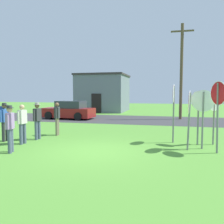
{
  "coord_description": "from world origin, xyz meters",
  "views": [
    {
      "loc": [
        2.7,
        -8.24,
        2.19
      ],
      "look_at": [
        0.13,
        2.28,
        1.3
      ],
      "focal_mm": 37.66,
      "sensor_mm": 36.0,
      "label": 1
    }
  ],
  "objects_px": {
    "stop_sign_tallest": "(189,109)",
    "person_with_sunhat": "(5,120)",
    "stop_sign_low_front": "(203,108)",
    "utility_pole": "(181,70)",
    "person_holding_notes": "(10,126)",
    "parked_car_on_street": "(69,111)",
    "stop_sign_leaning_right": "(214,109)",
    "person_in_blue": "(37,119)",
    "person_in_teal": "(22,122)",
    "person_on_left": "(57,117)",
    "stop_sign_center_cluster": "(198,108)",
    "stop_sign_rear_right": "(174,103)",
    "stop_sign_far_back": "(218,103)"
  },
  "relations": [
    {
      "from": "parked_car_on_street",
      "to": "stop_sign_center_cluster",
      "type": "relative_size",
      "value": 1.94
    },
    {
      "from": "person_holding_notes",
      "to": "person_in_teal",
      "type": "bearing_deg",
      "value": 107.81
    },
    {
      "from": "person_with_sunhat",
      "to": "stop_sign_rear_right",
      "type": "bearing_deg",
      "value": 11.51
    },
    {
      "from": "parked_car_on_street",
      "to": "person_with_sunhat",
      "type": "relative_size",
      "value": 2.54
    },
    {
      "from": "stop_sign_far_back",
      "to": "person_with_sunhat",
      "type": "distance_m",
      "value": 8.91
    },
    {
      "from": "person_holding_notes",
      "to": "person_on_left",
      "type": "bearing_deg",
      "value": 89.66
    },
    {
      "from": "utility_pole",
      "to": "stop_sign_low_front",
      "type": "xyz_separation_m",
      "value": [
        0.36,
        -10.52,
        -2.47
      ]
    },
    {
      "from": "stop_sign_leaning_right",
      "to": "person_with_sunhat",
      "type": "xyz_separation_m",
      "value": [
        -9.02,
        -1.51,
        -0.51
      ]
    },
    {
      "from": "utility_pole",
      "to": "stop_sign_rear_right",
      "type": "height_order",
      "value": "utility_pole"
    },
    {
      "from": "stop_sign_tallest",
      "to": "person_on_left",
      "type": "relative_size",
      "value": 1.34
    },
    {
      "from": "stop_sign_center_cluster",
      "to": "stop_sign_far_back",
      "type": "bearing_deg",
      "value": -68.92
    },
    {
      "from": "stop_sign_leaning_right",
      "to": "person_in_blue",
      "type": "xyz_separation_m",
      "value": [
        -7.81,
        -0.81,
        -0.51
      ]
    },
    {
      "from": "stop_sign_rear_right",
      "to": "stop_sign_center_cluster",
      "type": "bearing_deg",
      "value": -11.55
    },
    {
      "from": "parked_car_on_street",
      "to": "person_on_left",
      "type": "distance_m",
      "value": 7.72
    },
    {
      "from": "utility_pole",
      "to": "person_with_sunhat",
      "type": "xyz_separation_m",
      "value": [
        -8.1,
        -11.11,
        -3.07
      ]
    },
    {
      "from": "stop_sign_rear_right",
      "to": "stop_sign_low_front",
      "type": "xyz_separation_m",
      "value": [
        1.09,
        -0.91,
        -0.18
      ]
    },
    {
      "from": "person_on_left",
      "to": "stop_sign_leaning_right",
      "type": "bearing_deg",
      "value": -3.32
    },
    {
      "from": "person_on_left",
      "to": "person_with_sunhat",
      "type": "relative_size",
      "value": 0.97
    },
    {
      "from": "person_in_blue",
      "to": "person_on_left",
      "type": "bearing_deg",
      "value": 73.04
    },
    {
      "from": "stop_sign_rear_right",
      "to": "stop_sign_low_front",
      "type": "height_order",
      "value": "stop_sign_rear_right"
    },
    {
      "from": "parked_car_on_street",
      "to": "person_in_teal",
      "type": "height_order",
      "value": "person_in_teal"
    },
    {
      "from": "person_with_sunhat",
      "to": "stop_sign_leaning_right",
      "type": "bearing_deg",
      "value": 9.52
    },
    {
      "from": "utility_pole",
      "to": "person_in_teal",
      "type": "relative_size",
      "value": 4.58
    },
    {
      "from": "utility_pole",
      "to": "stop_sign_low_front",
      "type": "bearing_deg",
      "value": -88.02
    },
    {
      "from": "stop_sign_leaning_right",
      "to": "person_in_teal",
      "type": "distance_m",
      "value": 8.12
    },
    {
      "from": "stop_sign_leaning_right",
      "to": "stop_sign_far_back",
      "type": "distance_m",
      "value": 1.56
    },
    {
      "from": "stop_sign_leaning_right",
      "to": "person_on_left",
      "type": "distance_m",
      "value": 7.46
    },
    {
      "from": "stop_sign_low_front",
      "to": "person_with_sunhat",
      "type": "relative_size",
      "value": 1.32
    },
    {
      "from": "stop_sign_low_front",
      "to": "person_in_teal",
      "type": "bearing_deg",
      "value": -172.84
    },
    {
      "from": "stop_sign_center_cluster",
      "to": "person_holding_notes",
      "type": "bearing_deg",
      "value": -156.19
    },
    {
      "from": "parked_car_on_street",
      "to": "person_with_sunhat",
      "type": "xyz_separation_m",
      "value": [
        1.02,
        -9.21,
        0.3
      ]
    },
    {
      "from": "stop_sign_center_cluster",
      "to": "stop_sign_low_front",
      "type": "bearing_deg",
      "value": -82.69
    },
    {
      "from": "stop_sign_tallest",
      "to": "person_on_left",
      "type": "bearing_deg",
      "value": 165.02
    },
    {
      "from": "person_with_sunhat",
      "to": "person_in_blue",
      "type": "distance_m",
      "value": 1.4
    },
    {
      "from": "utility_pole",
      "to": "stop_sign_rear_right",
      "type": "distance_m",
      "value": 9.91
    },
    {
      "from": "person_on_left",
      "to": "stop_sign_center_cluster",
      "type": "bearing_deg",
      "value": -5.46
    },
    {
      "from": "stop_sign_leaning_right",
      "to": "person_in_teal",
      "type": "bearing_deg",
      "value": -166.88
    },
    {
      "from": "parked_car_on_street",
      "to": "stop_sign_rear_right",
      "type": "bearing_deg",
      "value": -42.6
    },
    {
      "from": "person_on_left",
      "to": "stop_sign_tallest",
      "type": "bearing_deg",
      "value": -14.98
    },
    {
      "from": "stop_sign_rear_right",
      "to": "stop_sign_leaning_right",
      "type": "relative_size",
      "value": 1.17
    },
    {
      "from": "parked_car_on_street",
      "to": "person_in_teal",
      "type": "bearing_deg",
      "value": -77.36
    },
    {
      "from": "stop_sign_rear_right",
      "to": "stop_sign_far_back",
      "type": "bearing_deg",
      "value": -45.12
    },
    {
      "from": "person_on_left",
      "to": "stop_sign_rear_right",
      "type": "bearing_deg",
      "value": -4.38
    },
    {
      "from": "stop_sign_far_back",
      "to": "parked_car_on_street",
      "type": "bearing_deg",
      "value": 137.0
    },
    {
      "from": "stop_sign_low_front",
      "to": "person_holding_notes",
      "type": "height_order",
      "value": "stop_sign_low_front"
    },
    {
      "from": "stop_sign_tallest",
      "to": "person_with_sunhat",
      "type": "distance_m",
      "value": 7.94
    },
    {
      "from": "parked_car_on_street",
      "to": "stop_sign_center_cluster",
      "type": "height_order",
      "value": "stop_sign_center_cluster"
    },
    {
      "from": "stop_sign_center_cluster",
      "to": "stop_sign_tallest",
      "type": "bearing_deg",
      "value": -113.36
    },
    {
      "from": "stop_sign_leaning_right",
      "to": "person_with_sunhat",
      "type": "relative_size",
      "value": 1.26
    },
    {
      "from": "utility_pole",
      "to": "person_holding_notes",
      "type": "relative_size",
      "value": 4.46
    }
  ]
}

